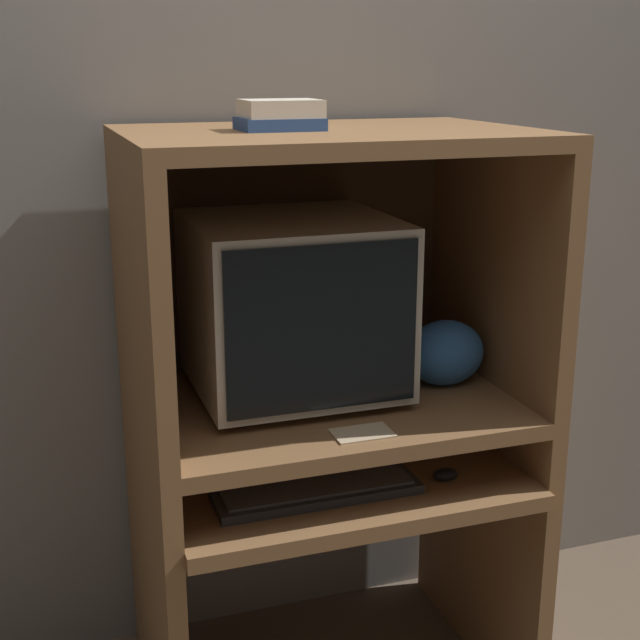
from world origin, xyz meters
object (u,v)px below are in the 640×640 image
object	(u,v)px
crt_monitor	(292,304)
mouse	(445,474)
snack_bag	(445,353)
keyboard	(317,491)
book_stack	(280,115)

from	to	relation	value
crt_monitor	mouse	world-z (taller)	crt_monitor
snack_bag	keyboard	bearing A→B (deg)	-156.88
crt_monitor	book_stack	distance (m)	0.44
keyboard	crt_monitor	bearing A→B (deg)	85.41
keyboard	mouse	distance (m)	0.30
crt_monitor	book_stack	xyz separation A→B (m)	(-0.04, -0.05, 0.43)
book_stack	keyboard	bearing A→B (deg)	-83.92
crt_monitor	keyboard	distance (m)	0.43
crt_monitor	snack_bag	xyz separation A→B (m)	(0.36, -0.07, -0.13)
keyboard	mouse	bearing A→B (deg)	-3.58
keyboard	snack_bag	bearing A→B (deg)	23.12
keyboard	book_stack	xyz separation A→B (m)	(-0.02, 0.18, 0.79)
mouse	snack_bag	bearing A→B (deg)	66.05
crt_monitor	snack_bag	distance (m)	0.39
snack_bag	mouse	bearing A→B (deg)	-113.95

